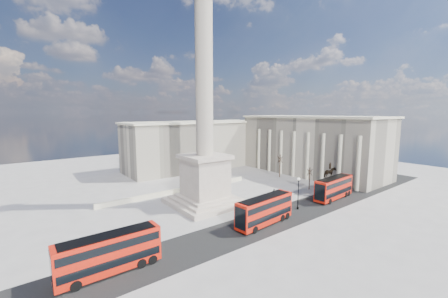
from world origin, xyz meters
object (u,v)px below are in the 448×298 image
(red_bus_b, at_px, (265,210))
(nelsons_column, at_px, (205,145))
(pedestrian_crossing, at_px, (274,193))
(pedestrian_standing, at_px, (338,186))
(victorian_lamp, at_px, (298,191))
(red_bus_a, at_px, (110,253))
(red_bus_c, at_px, (334,188))
(equestrian_statue, at_px, (329,184))
(pedestrian_walking, at_px, (320,188))

(red_bus_b, bearing_deg, nelsons_column, 93.73)
(pedestrian_crossing, bearing_deg, pedestrian_standing, -122.95)
(nelsons_column, distance_m, victorian_lamp, 21.45)
(red_bus_b, bearing_deg, red_bus_a, 172.55)
(pedestrian_standing, height_order, pedestrian_crossing, pedestrian_standing)
(red_bus_c, height_order, equestrian_statue, equestrian_statue)
(red_bus_c, bearing_deg, pedestrian_walking, 56.44)
(nelsons_column, height_order, victorian_lamp, nelsons_column)
(nelsons_column, relative_size, equestrian_statue, 6.24)
(nelsons_column, distance_m, red_bus_b, 18.73)
(nelsons_column, height_order, pedestrian_crossing, nelsons_column)
(nelsons_column, xyz_separation_m, pedestrian_crossing, (15.96, -5.37, -12.01))
(victorian_lamp, distance_m, pedestrian_walking, 16.28)
(nelsons_column, relative_size, victorian_lamp, 7.51)
(red_bus_a, bearing_deg, pedestrian_walking, 5.18)
(red_bus_a, distance_m, pedestrian_crossing, 40.54)
(victorian_lamp, xyz_separation_m, pedestrian_crossing, (2.75, 8.93, -3.00))
(nelsons_column, relative_size, red_bus_c, 4.00)
(equestrian_statue, height_order, pedestrian_standing, equestrian_statue)
(red_bus_b, distance_m, pedestrian_walking, 26.86)
(equestrian_statue, height_order, pedestrian_walking, equestrian_statue)
(red_bus_c, relative_size, pedestrian_crossing, 6.90)
(red_bus_a, height_order, victorian_lamp, victorian_lamp)
(red_bus_a, relative_size, victorian_lamp, 1.85)
(equestrian_statue, bearing_deg, victorian_lamp, -173.93)
(pedestrian_walking, bearing_deg, red_bus_a, -170.47)
(pedestrian_walking, bearing_deg, victorian_lamp, -158.51)
(nelsons_column, relative_size, red_bus_a, 4.07)
(red_bus_b, xyz_separation_m, red_bus_c, (23.05, 0.51, -0.01))
(red_bus_c, bearing_deg, red_bus_b, 177.66)
(equestrian_statue, bearing_deg, red_bus_b, -173.88)
(equestrian_statue, bearing_deg, red_bus_c, -125.59)
(red_bus_a, distance_m, equestrian_statue, 50.48)
(red_bus_a, bearing_deg, pedestrian_crossing, 12.74)
(victorian_lamp, height_order, equestrian_statue, equestrian_statue)
(nelsons_column, distance_m, pedestrian_crossing, 20.68)
(victorian_lamp, bearing_deg, red_bus_b, -173.80)
(pedestrian_walking, relative_size, pedestrian_crossing, 1.02)
(red_bus_c, distance_m, pedestrian_standing, 8.76)
(nelsons_column, bearing_deg, pedestrian_walking, -18.59)
(victorian_lamp, bearing_deg, red_bus_a, -179.98)
(equestrian_statue, relative_size, pedestrian_crossing, 4.42)
(red_bus_b, xyz_separation_m, pedestrian_crossing, (13.61, 10.11, -1.73))
(pedestrian_crossing, bearing_deg, nelsons_column, 57.92)
(pedestrian_crossing, bearing_deg, red_bus_a, 89.30)
(red_bus_b, bearing_deg, red_bus_c, -3.60)
(red_bus_a, bearing_deg, victorian_lamp, 0.01)
(red_bus_c, xyz_separation_m, pedestrian_walking, (3.10, 5.39, -1.70))
(victorian_lamp, bearing_deg, pedestrian_crossing, 72.86)
(red_bus_a, height_order, pedestrian_crossing, red_bus_a)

